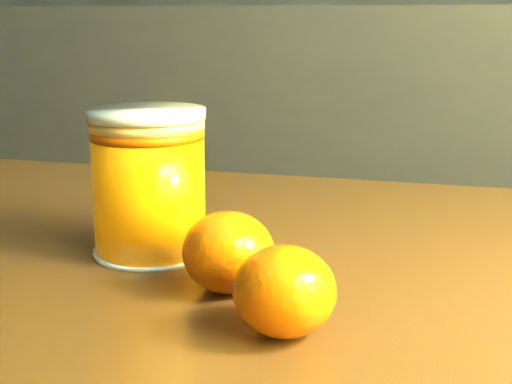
% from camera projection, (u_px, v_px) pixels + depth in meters
% --- Properties ---
extents(kitchen_counter, '(3.15, 0.60, 0.90)m').
position_uv_depth(kitchen_counter, '(174.00, 172.00, 2.01)').
color(kitchen_counter, '#424447').
rests_on(kitchen_counter, ground).
extents(juice_glass, '(0.09, 0.09, 0.11)m').
position_uv_depth(juice_glass, '(149.00, 183.00, 0.53)').
color(juice_glass, orange).
rests_on(juice_glass, table).
extents(orange_front, '(0.06, 0.06, 0.05)m').
position_uv_depth(orange_front, '(285.00, 291.00, 0.40)').
color(orange_front, '#F06604').
rests_on(orange_front, table).
extents(orange_back, '(0.06, 0.06, 0.05)m').
position_uv_depth(orange_back, '(228.00, 252.00, 0.46)').
color(orange_back, '#F06604').
rests_on(orange_back, table).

